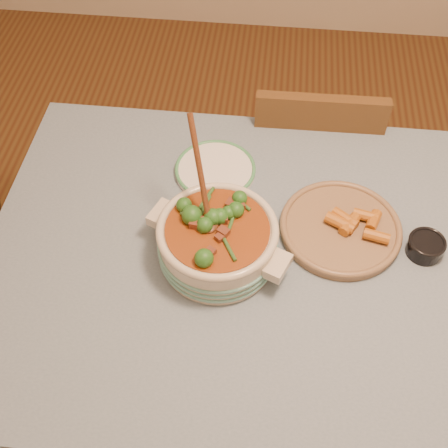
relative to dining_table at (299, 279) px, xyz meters
name	(u,v)px	position (x,y,z in m)	size (l,w,h in m)	color
floor	(280,376)	(0.00, 0.00, -0.66)	(4.50, 4.50, 0.00)	#4F2A16
dining_table	(299,279)	(0.00, 0.00, 0.00)	(1.68, 1.08, 0.76)	brown
stew_casserole	(217,239)	(-0.22, -0.01, 0.17)	(0.39, 0.39, 0.36)	beige
white_plate	(215,170)	(-0.26, 0.29, 0.10)	(0.30, 0.30, 0.02)	white
condiment_bowl	(426,246)	(0.31, 0.06, 0.12)	(0.12, 0.12, 0.05)	black
fried_plate	(341,227)	(0.10, 0.10, 0.11)	(0.40, 0.40, 0.05)	olive
chair_far	(309,161)	(0.04, 0.62, -0.17)	(0.41, 0.41, 0.87)	#523519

